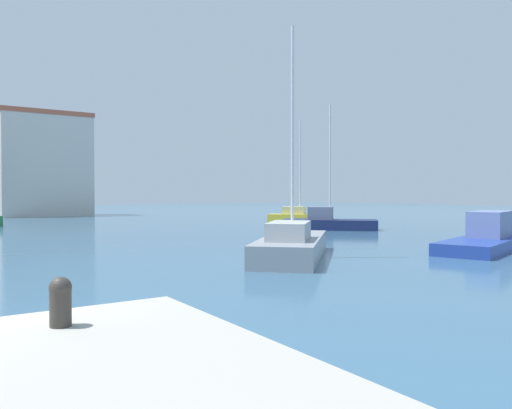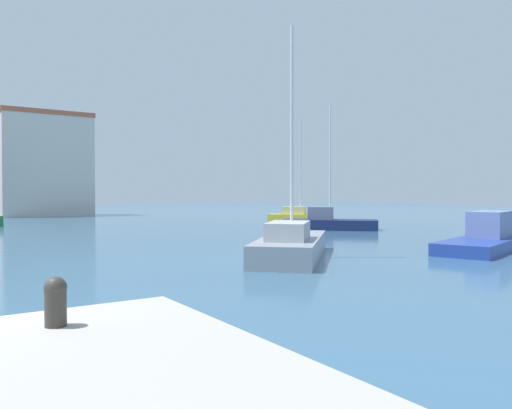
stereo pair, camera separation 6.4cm
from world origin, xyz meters
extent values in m
plane|color=#38607F|center=(15.00, 20.00, 0.00)|extent=(160.00, 160.00, 0.00)
cylinder|color=#38332D|center=(1.03, -2.18, 1.30)|extent=(0.22, 0.22, 0.41)
sphere|color=#38332D|center=(1.03, -2.18, 1.50)|extent=(0.23, 0.23, 0.23)
cube|color=#19234C|center=(23.07, 18.00, 0.35)|extent=(6.04, 5.99, 0.69)
cube|color=slate|center=(22.62, 18.43, 1.12)|extent=(2.16, 2.15, 0.86)
cylinder|color=silver|center=(23.07, 18.00, 4.58)|extent=(0.12, 0.12, 7.77)
cube|color=gray|center=(11.73, 7.60, 0.40)|extent=(6.71, 6.75, 0.80)
cube|color=#ADB0B5|center=(11.00, 6.86, 1.12)|extent=(2.80, 2.81, 0.64)
cylinder|color=silver|center=(11.73, 7.60, 4.84)|extent=(0.12, 0.12, 8.08)
cube|color=#233D93|center=(20.56, 5.07, 0.26)|extent=(8.14, 4.52, 0.51)
cube|color=#6E7DB1|center=(21.28, 5.30, 1.09)|extent=(2.97, 2.15, 1.16)
cube|color=gold|center=(26.89, 25.97, 0.34)|extent=(4.74, 5.05, 0.69)
cube|color=#DFCD77|center=(26.52, 26.38, 1.01)|extent=(2.04, 2.11, 0.65)
cylinder|color=silver|center=(26.89, 25.97, 4.69)|extent=(0.12, 0.12, 8.01)
cube|color=beige|center=(11.25, 50.82, 5.38)|extent=(9.20, 5.20, 10.76)
cube|color=#B25B42|center=(11.25, 50.82, 11.01)|extent=(9.38, 5.31, 0.50)
camera|label=1|loc=(-0.19, -7.69, 2.49)|focal=35.36mm
camera|label=2|loc=(-0.14, -7.73, 2.49)|focal=35.36mm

